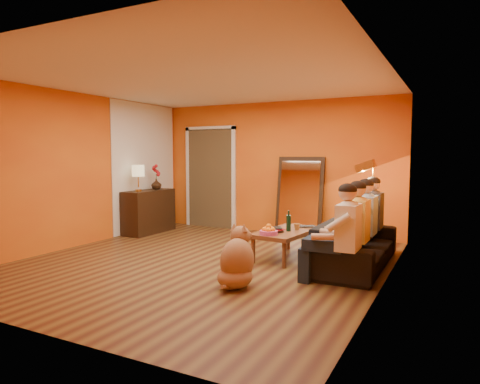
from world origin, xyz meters
The scene contains 27 objects.
room_shell centered at (0.00, 0.37, 1.30)m, with size 5.00×5.50×2.60m.
white_accent centered at (-2.48, 1.75, 1.30)m, with size 0.02×1.90×2.58m, color white.
doorway_recess centered at (-1.50, 2.83, 1.05)m, with size 1.06×0.30×2.10m, color #3F2D19.
door_jamb_left centered at (-2.07, 2.71, 1.05)m, with size 0.08×0.06×2.20m, color white.
door_jamb_right centered at (-0.93, 2.71, 1.05)m, with size 0.08×0.06×2.20m, color white.
door_header centered at (-1.50, 2.71, 2.12)m, with size 1.22×0.06×0.08m, color white.
mirror_frame centered at (0.55, 2.63, 0.76)m, with size 0.92×0.06×1.52m, color black.
mirror_glass centered at (0.55, 2.59, 0.76)m, with size 0.78×0.02×1.36m, color white.
sideboard centered at (-2.24, 1.55, 0.42)m, with size 0.44×1.18×0.85m, color black.
table_lamp centered at (-2.24, 1.25, 1.10)m, with size 0.24×0.24×0.51m, color beige, non-canonical shape.
sofa centered at (2.00, 0.82, 0.31)m, with size 0.84×2.14×0.62m, color black.
coffee_table centered at (0.98, 0.82, 0.21)m, with size 0.62×1.22×0.42m, color brown, non-canonical shape.
floor_lamp centered at (2.10, 1.54, 0.72)m, with size 0.30×0.24×1.44m, color #B17F34, non-canonical shape.
dog centered at (0.97, -0.79, 0.37)m, with size 0.40×0.62×0.74m, color #A56E4A, non-canonical shape.
person_far_left centered at (2.13, -0.18, 0.61)m, with size 0.70×0.44×1.22m, color silver, non-canonical shape.
person_mid_left centered at (2.13, 0.37, 0.61)m, with size 0.70×0.44×1.22m, color #E7BB4D, non-canonical shape.
person_mid_right centered at (2.13, 0.92, 0.61)m, with size 0.70×0.44×1.22m, color #8DB1DA, non-canonical shape.
person_far_right centered at (2.13, 1.47, 0.61)m, with size 0.70×0.44×1.22m, color #333438, non-canonical shape.
fruit_bowl centered at (0.88, 0.37, 0.50)m, with size 0.26×0.26×0.16m, color #CF498C, non-canonical shape.
wine_bottle centered at (1.03, 0.77, 0.58)m, with size 0.07×0.07×0.31m, color black.
tumbler centered at (1.10, 0.94, 0.47)m, with size 0.10×0.10×0.09m, color #B27F3F.
laptop centered at (1.16, 1.17, 0.43)m, with size 0.33×0.21×0.03m, color black.
book_lower centered at (0.80, 0.62, 0.43)m, with size 0.20×0.26×0.02m, color black.
book_mid centered at (0.81, 0.63, 0.45)m, with size 0.18×0.25×0.02m, color #AB131C.
book_upper centered at (0.80, 0.61, 0.47)m, with size 0.17×0.23×0.02m, color black.
vase centered at (-2.24, 1.80, 0.96)m, with size 0.20×0.20×0.21m, color black.
flowers centered at (-2.24, 1.80, 1.23)m, with size 0.17×0.17×0.51m, color #AB131C, non-canonical shape.
Camera 1 is at (3.26, -5.17, 1.56)m, focal length 32.00 mm.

